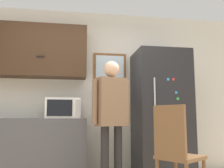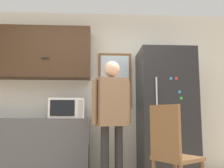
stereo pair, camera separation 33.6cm
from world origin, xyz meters
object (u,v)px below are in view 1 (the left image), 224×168
(microwave, at_px, (63,108))
(chair, at_px, (175,148))
(person, at_px, (112,109))
(refrigerator, at_px, (161,113))

(microwave, xyz_separation_m, chair, (1.26, -1.13, -0.47))
(person, distance_m, refrigerator, 0.96)
(person, xyz_separation_m, chair, (0.61, -0.67, -0.46))
(chair, bearing_deg, microwave, 14.40)
(microwave, distance_m, refrigerator, 1.51)
(person, height_order, refrigerator, refrigerator)
(person, distance_m, chair, 1.01)
(chair, bearing_deg, refrigerator, -46.54)
(person, relative_size, chair, 1.61)
(refrigerator, bearing_deg, microwave, 179.06)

